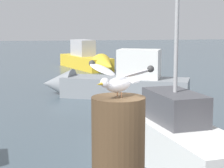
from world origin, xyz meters
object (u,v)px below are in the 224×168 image
seagull (118,80)px  boat_grey (112,83)px  boat_yellow (90,60)px  boat_white (162,132)px

seagull → boat_grey: (2.11, 12.40, -1.93)m
boat_yellow → boat_white: (-0.32, -16.19, -0.01)m
seagull → boat_white: boat_white is taller
seagull → boat_white: (2.00, 5.42, -1.96)m
boat_yellow → boat_grey: size_ratio=1.05×
seagull → boat_grey: size_ratio=0.08×
seagull → boat_grey: seagull is taller
seagull → boat_white: bearing=69.8°
boat_yellow → seagull: bearing=-96.1°
boat_white → boat_yellow: bearing=88.9°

